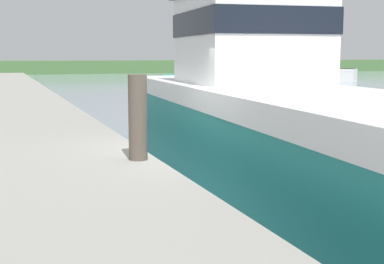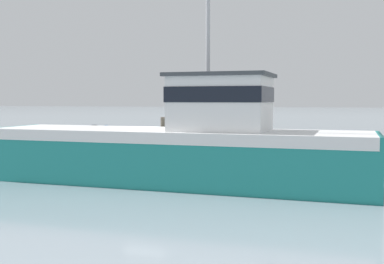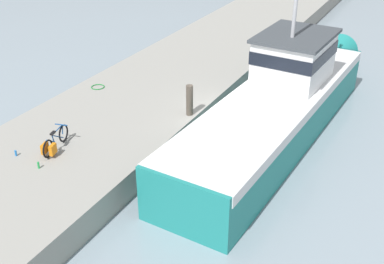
# 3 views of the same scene
# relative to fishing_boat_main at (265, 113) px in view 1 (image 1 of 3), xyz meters

# --- Properties ---
(ground_plane) EXTENTS (320.00, 320.00, 0.00)m
(ground_plane) POSITION_rel_fishing_boat_main_xyz_m (-1.38, -1.47, -1.31)
(ground_plane) COLOR #84939E
(far_shoreline) EXTENTS (180.00, 5.00, 1.60)m
(far_shoreline) POSITION_rel_fishing_boat_main_xyz_m (28.62, 64.94, -0.51)
(far_shoreline) COLOR #426638
(far_shoreline) RESTS_ON ground_plane
(fishing_boat_main) EXTENTS (3.73, 15.40, 10.44)m
(fishing_boat_main) POSITION_rel_fishing_boat_main_xyz_m (0.00, 0.00, 0.00)
(fishing_boat_main) COLOR teal
(fishing_boat_main) RESTS_ON ground_plane
(boat_red_outer) EXTENTS (5.00, 4.96, 5.26)m
(boat_red_outer) POSITION_rel_fishing_boat_main_xyz_m (23.33, 36.58, -0.33)
(boat_red_outer) COLOR silver
(boat_red_outer) RESTS_ON ground_plane
(mooring_post) EXTENTS (0.26, 0.26, 1.17)m
(mooring_post) POSITION_rel_fishing_boat_main_xyz_m (-2.89, -2.05, 0.23)
(mooring_post) COLOR #51473D
(mooring_post) RESTS_ON dock_pier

